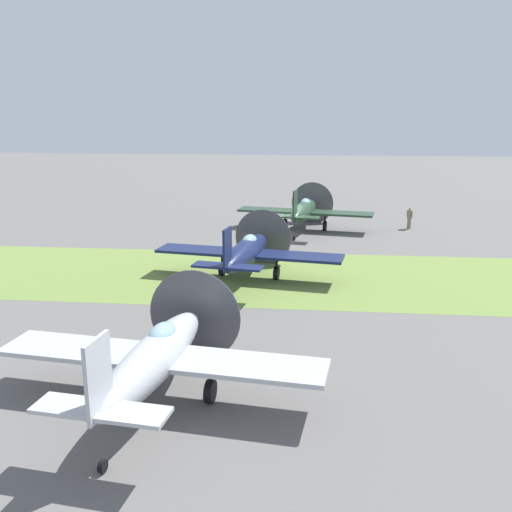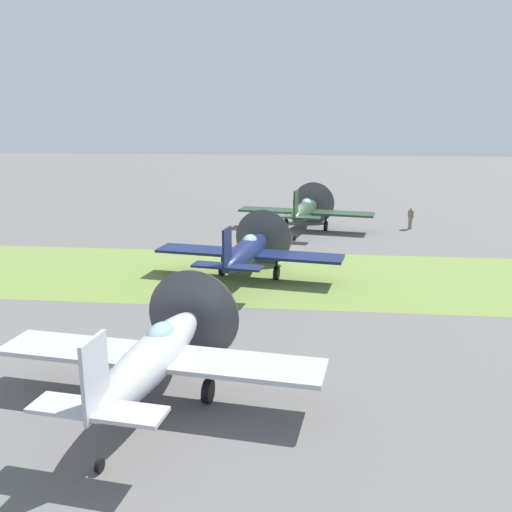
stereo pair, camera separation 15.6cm
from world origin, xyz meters
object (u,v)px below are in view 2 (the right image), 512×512
object	(u,v)px
airplane_wingman	(247,252)
airplane_trail	(155,356)
airplane_lead	(305,210)
ground_crew_chief	(411,218)

from	to	relation	value
airplane_wingman	airplane_trail	xyz separation A→B (m)	(-1.25, -14.00, 0.04)
airplane_lead	ground_crew_chief	distance (m)	8.47
airplane_wingman	ground_crew_chief	world-z (taller)	airplane_wingman
airplane_wingman	ground_crew_chief	distance (m)	18.86
airplane_trail	ground_crew_chief	world-z (taller)	airplane_trail
airplane_lead	airplane_trail	world-z (taller)	airplane_trail
airplane_lead	airplane_wingman	bearing A→B (deg)	-92.11
airplane_wingman	ground_crew_chief	size ratio (longest dim) A/B	6.17
airplane_lead	ground_crew_chief	xyz separation A→B (m)	(8.31, 1.46, -0.68)
airplane_lead	airplane_wingman	world-z (taller)	airplane_lead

